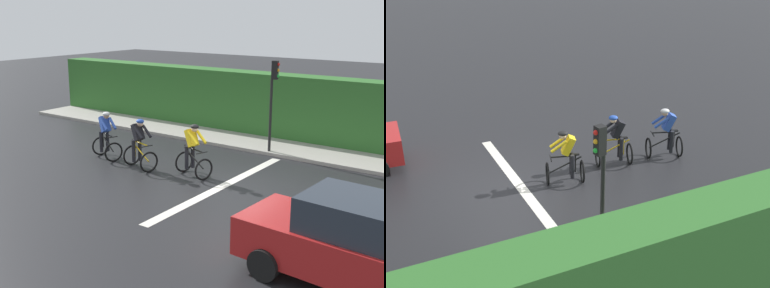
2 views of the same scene
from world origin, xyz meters
TOP-DOWN VIEW (x-y plane):
  - ground_plane at (0.00, 0.00)m, footprint 80.00×80.00m
  - sidewalk_kerb at (5.12, 2.00)m, footprint 2.80×23.35m
  - stone_wall_low at (6.02, 2.00)m, footprint 0.44×23.35m
  - hedge_wall at (6.32, 2.00)m, footprint 1.10×23.35m
  - road_marking_stop_line at (0.00, 0.40)m, footprint 7.00×0.30m
  - cyclist_lead at (0.13, 5.28)m, footprint 1.00×1.24m
  - cyclist_second at (-0.08, 3.55)m, footprint 0.95×1.22m
  - cyclist_mid at (0.31, 1.70)m, footprint 0.97×1.23m
  - car_red at (-3.28, -4.49)m, footprint 2.08×4.20m
  - traffic_light_near_crossing at (3.92, 0.86)m, footprint 0.23×0.31m

SIDE VIEW (x-z plane):
  - ground_plane at x=0.00m, z-range 0.00..0.00m
  - road_marking_stop_line at x=0.00m, z-range 0.00..0.01m
  - sidewalk_kerb at x=5.12m, z-range 0.00..0.12m
  - stone_wall_low at x=6.02m, z-range 0.00..0.57m
  - cyclist_lead at x=0.13m, z-range -0.03..1.63m
  - cyclist_second at x=-0.08m, z-range -0.03..1.63m
  - cyclist_mid at x=0.31m, z-range -0.03..1.63m
  - car_red at x=-3.28m, z-range -0.01..1.75m
  - hedge_wall at x=6.32m, z-range 0.00..2.58m
  - traffic_light_near_crossing at x=3.92m, z-range 0.55..3.89m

